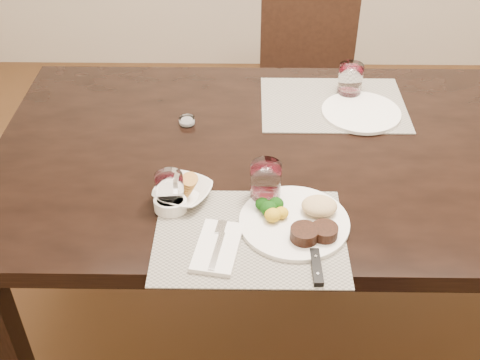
{
  "coord_description": "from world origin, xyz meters",
  "views": [
    {
      "loc": [
        -0.26,
        -1.43,
        1.75
      ],
      "look_at": [
        -0.28,
        -0.24,
        0.82
      ],
      "focal_mm": 45.0,
      "sensor_mm": 36.0,
      "label": 1
    }
  ],
  "objects_px": {
    "chair_far": "(308,73)",
    "steak_knife": "(315,258)",
    "dinner_plate": "(300,220)",
    "cracker_bowl": "(183,192)",
    "wine_glass_near": "(266,184)",
    "far_plate": "(361,112)"
  },
  "relations": [
    {
      "from": "chair_far",
      "to": "dinner_plate",
      "type": "height_order",
      "value": "chair_far"
    },
    {
      "from": "chair_far",
      "to": "cracker_bowl",
      "type": "height_order",
      "value": "chair_far"
    },
    {
      "from": "dinner_plate",
      "to": "cracker_bowl",
      "type": "relative_size",
      "value": 1.47
    },
    {
      "from": "dinner_plate",
      "to": "far_plate",
      "type": "height_order",
      "value": "dinner_plate"
    },
    {
      "from": "steak_knife",
      "to": "dinner_plate",
      "type": "bearing_deg",
      "value": 102.68
    },
    {
      "from": "steak_knife",
      "to": "wine_glass_near",
      "type": "relative_size",
      "value": 2.36
    },
    {
      "from": "dinner_plate",
      "to": "steak_knife",
      "type": "height_order",
      "value": "dinner_plate"
    },
    {
      "from": "chair_far",
      "to": "wine_glass_near",
      "type": "distance_m",
      "value": 1.22
    },
    {
      "from": "chair_far",
      "to": "cracker_bowl",
      "type": "xyz_separation_m",
      "value": [
        -0.43,
        -1.17,
        0.27
      ]
    },
    {
      "from": "steak_knife",
      "to": "far_plate",
      "type": "relative_size",
      "value": 1.03
    },
    {
      "from": "dinner_plate",
      "to": "steak_knife",
      "type": "xyz_separation_m",
      "value": [
        0.03,
        -0.12,
        -0.01
      ]
    },
    {
      "from": "steak_knife",
      "to": "cracker_bowl",
      "type": "bearing_deg",
      "value": 144.81
    },
    {
      "from": "steak_knife",
      "to": "cracker_bowl",
      "type": "xyz_separation_m",
      "value": [
        -0.32,
        0.22,
        0.01
      ]
    },
    {
      "from": "cracker_bowl",
      "to": "far_plate",
      "type": "height_order",
      "value": "cracker_bowl"
    },
    {
      "from": "dinner_plate",
      "to": "wine_glass_near",
      "type": "relative_size",
      "value": 2.52
    },
    {
      "from": "steak_knife",
      "to": "far_plate",
      "type": "height_order",
      "value": "steak_knife"
    },
    {
      "from": "steak_knife",
      "to": "far_plate",
      "type": "xyz_separation_m",
      "value": [
        0.2,
        0.64,
        -0.0
      ]
    },
    {
      "from": "cracker_bowl",
      "to": "far_plate",
      "type": "distance_m",
      "value": 0.67
    },
    {
      "from": "chair_far",
      "to": "steak_knife",
      "type": "xyz_separation_m",
      "value": [
        -0.11,
        -1.38,
        0.26
      ]
    },
    {
      "from": "chair_far",
      "to": "steak_knife",
      "type": "distance_m",
      "value": 1.41
    },
    {
      "from": "chair_far",
      "to": "steak_knife",
      "type": "bearing_deg",
      "value": -94.35
    },
    {
      "from": "wine_glass_near",
      "to": "far_plate",
      "type": "relative_size",
      "value": 0.44
    }
  ]
}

